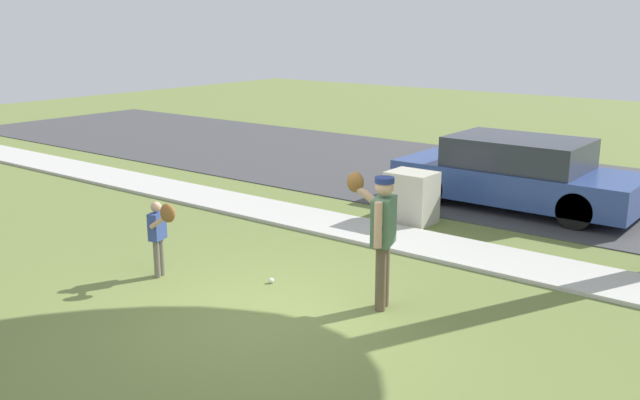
# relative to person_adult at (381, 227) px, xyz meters

# --- Properties ---
(ground_plane) EXTENTS (48.00, 48.00, 0.00)m
(ground_plane) POSITION_rel_person_adult_xyz_m (-0.86, 2.41, -1.04)
(ground_plane) COLOR olive
(sidewalk_strip) EXTENTS (36.00, 1.20, 0.06)m
(sidewalk_strip) POSITION_rel_person_adult_xyz_m (-0.86, 2.51, -1.01)
(sidewalk_strip) COLOR beige
(sidewalk_strip) RESTS_ON ground
(road_surface) EXTENTS (36.00, 6.80, 0.02)m
(road_surface) POSITION_rel_person_adult_xyz_m (-0.86, 7.51, -1.03)
(road_surface) COLOR #424244
(road_surface) RESTS_ON ground
(person_adult) EXTENTS (0.79, 0.57, 1.66)m
(person_adult) POSITION_rel_person_adult_xyz_m (0.00, 0.00, 0.00)
(person_adult) COLOR brown
(person_adult) RESTS_ON ground
(person_child) EXTENTS (0.56, 0.37, 1.11)m
(person_child) POSITION_rel_person_adult_xyz_m (-2.94, -0.97, -0.33)
(person_child) COLOR #6B6656
(person_child) RESTS_ON ground
(baseball) EXTENTS (0.07, 0.07, 0.07)m
(baseball) POSITION_rel_person_adult_xyz_m (-1.61, -0.21, -1.00)
(baseball) COLOR white
(baseball) RESTS_ON ground
(utility_cabinet) EXTENTS (0.81, 0.64, 0.91)m
(utility_cabinet) POSITION_rel_person_adult_xyz_m (-1.65, 3.55, -0.59)
(utility_cabinet) COLOR beige
(utility_cabinet) RESTS_ON ground
(parked_wagon_blue) EXTENTS (4.50, 1.80, 1.33)m
(parked_wagon_blue) POSITION_rel_person_adult_xyz_m (-0.60, 5.65, -0.38)
(parked_wagon_blue) COLOR #2D478C
(parked_wagon_blue) RESTS_ON road_surface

